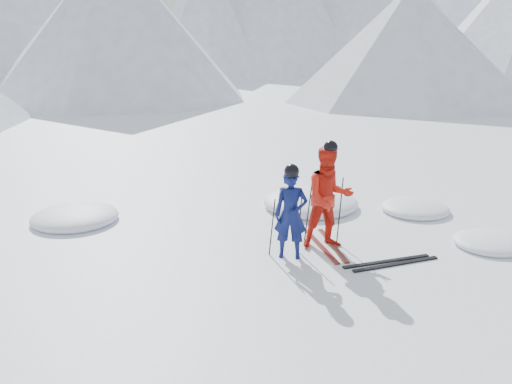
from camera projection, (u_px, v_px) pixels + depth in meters
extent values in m
plane|color=white|center=(357.00, 249.00, 10.12)|extent=(160.00, 160.00, 0.00)
cone|color=#B2BCD1|center=(102.00, 11.00, 54.89)|extent=(17.69, 17.69, 11.93)
cone|color=#B2BCD1|center=(208.00, 15.00, 50.10)|extent=(19.63, 19.63, 10.85)
cone|color=silver|center=(457.00, 18.00, 58.27)|extent=(24.45, 24.45, 10.76)
cone|color=#B2BCD1|center=(408.00, 44.00, 30.62)|extent=(14.00, 14.00, 6.50)
cone|color=#B2BCD1|center=(115.00, 21.00, 32.07)|extent=(16.00, 16.00, 9.00)
imported|color=#0C154C|center=(291.00, 214.00, 9.55)|extent=(0.69, 0.57, 1.61)
imported|color=red|center=(329.00, 198.00, 9.97)|extent=(0.97, 0.77, 1.92)
cylinder|color=black|center=(272.00, 227.00, 9.69)|extent=(0.11, 0.08, 1.07)
cylinder|color=black|center=(299.00, 223.00, 9.91)|extent=(0.11, 0.07, 1.07)
cylinder|color=black|center=(308.00, 211.00, 10.23)|extent=(0.13, 0.10, 1.28)
cylinder|color=black|center=(340.00, 210.00, 10.28)|extent=(0.13, 0.09, 1.28)
cube|color=black|center=(321.00, 246.00, 10.21)|extent=(0.11, 1.70, 0.03)
cube|color=black|center=(333.00, 245.00, 10.27)|extent=(0.23, 1.70, 0.03)
cube|color=black|center=(387.00, 261.00, 9.54)|extent=(1.70, 0.22, 0.03)
cube|color=black|center=(396.00, 264.00, 9.42)|extent=(1.70, 0.28, 0.03)
ellipsoid|color=white|center=(75.00, 221.00, 11.63)|extent=(1.84, 1.84, 0.41)
ellipsoid|color=white|center=(415.00, 211.00, 12.25)|extent=(1.52, 1.52, 0.33)
ellipsoid|color=white|center=(310.00, 207.00, 12.58)|extent=(2.19, 2.19, 0.48)
ellipsoid|color=white|center=(489.00, 246.00, 10.28)|extent=(1.33, 1.33, 0.29)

